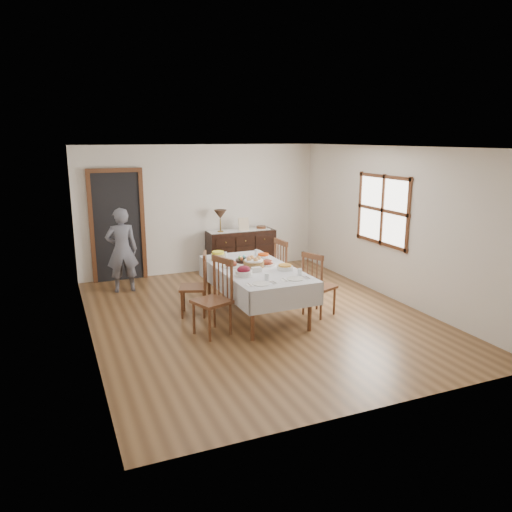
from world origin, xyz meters
name	(u,v)px	position (x,y,z in m)	size (l,w,h in m)	color
ground	(258,316)	(0.00, 0.00, 0.00)	(6.00, 6.00, 0.00)	brown
room_shell	(239,209)	(-0.15, 0.42, 1.64)	(5.02, 6.02, 2.65)	silver
dining_table	(255,273)	(-0.02, 0.10, 0.68)	(1.16, 2.25, 0.77)	silver
chair_left_near	(215,296)	(-0.84, -0.40, 0.55)	(0.58, 0.58, 1.09)	brown
chair_left_far	(197,284)	(-0.87, 0.44, 0.51)	(0.53, 0.53, 1.01)	brown
chair_right_near	(317,284)	(0.86, -0.31, 0.52)	(0.55, 0.55, 1.02)	brown
chair_right_far	(288,269)	(0.78, 0.55, 0.54)	(0.47, 0.47, 1.07)	brown
sideboard	(241,250)	(0.75, 2.72, 0.43)	(1.42, 0.52, 0.85)	black
person	(122,247)	(-1.75, 2.16, 0.82)	(0.51, 0.33, 1.64)	slate
bread_basket	(254,263)	(-0.02, 0.15, 0.83)	(0.32, 0.32, 0.17)	brown
egg_basket	(244,260)	(-0.04, 0.50, 0.80)	(0.29, 0.29, 0.10)	black
ham_platter_a	(231,265)	(-0.34, 0.30, 0.80)	(0.32, 0.32, 0.11)	silver
ham_platter_b	(267,263)	(0.22, 0.17, 0.80)	(0.28, 0.28, 0.11)	silver
beet_bowl	(244,272)	(-0.35, -0.28, 0.83)	(0.25, 0.25, 0.15)	silver
carrot_bowl	(263,257)	(0.32, 0.56, 0.81)	(0.22, 0.22, 0.09)	silver
pineapple_bowl	(218,256)	(-0.40, 0.77, 0.84)	(0.23, 0.23, 0.15)	#C8B87F
casserole_dish	(285,267)	(0.36, -0.19, 0.80)	(0.25, 0.25, 0.08)	silver
butter_dish	(256,270)	(-0.09, -0.14, 0.80)	(0.14, 0.09, 0.07)	silver
setting_left	(263,281)	(-0.24, -0.71, 0.79)	(0.42, 0.31, 0.10)	silver
setting_right	(297,277)	(0.31, -0.67, 0.79)	(0.42, 0.31, 0.10)	silver
glass_far_a	(225,255)	(-0.24, 0.85, 0.82)	(0.06, 0.06, 0.11)	white
glass_far_b	(257,253)	(0.32, 0.83, 0.82)	(0.06, 0.06, 0.11)	white
runner	(239,230)	(0.72, 2.74, 0.85)	(1.30, 0.35, 0.01)	white
table_lamp	(220,215)	(0.30, 2.69, 1.20)	(0.26, 0.26, 0.46)	brown
picture_frame	(244,224)	(0.79, 2.64, 0.99)	(0.22, 0.08, 0.28)	beige
deco_bowl	(261,227)	(1.22, 2.74, 0.88)	(0.20, 0.20, 0.06)	brown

